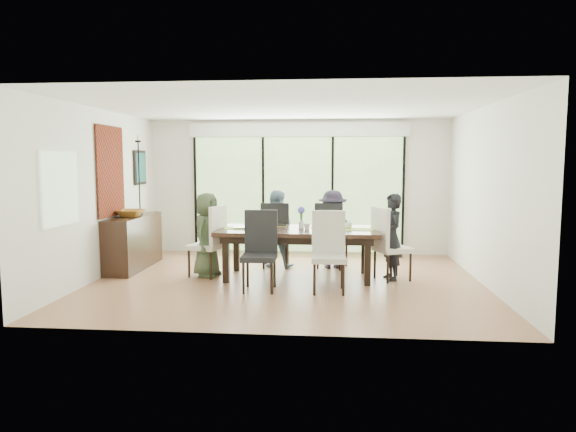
# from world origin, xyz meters

# --- Properties ---
(floor) EXTENTS (6.00, 5.00, 0.01)m
(floor) POSITION_xyz_m (0.00, 0.00, -0.01)
(floor) COLOR brown
(floor) RESTS_ON ground
(ceiling) EXTENTS (6.00, 5.00, 0.01)m
(ceiling) POSITION_xyz_m (0.00, 0.00, 2.71)
(ceiling) COLOR white
(ceiling) RESTS_ON wall_back
(wall_back) EXTENTS (6.00, 0.02, 2.70)m
(wall_back) POSITION_xyz_m (0.00, 2.51, 1.35)
(wall_back) COLOR silver
(wall_back) RESTS_ON floor
(wall_front) EXTENTS (6.00, 0.02, 2.70)m
(wall_front) POSITION_xyz_m (0.00, -2.51, 1.35)
(wall_front) COLOR white
(wall_front) RESTS_ON floor
(wall_left) EXTENTS (0.02, 5.00, 2.70)m
(wall_left) POSITION_xyz_m (-3.01, 0.00, 1.35)
(wall_left) COLOR beige
(wall_left) RESTS_ON floor
(wall_right) EXTENTS (0.02, 5.00, 2.70)m
(wall_right) POSITION_xyz_m (3.01, 0.00, 1.35)
(wall_right) COLOR beige
(wall_right) RESTS_ON floor
(glass_doors) EXTENTS (4.20, 0.02, 2.30)m
(glass_doors) POSITION_xyz_m (0.00, 2.47, 1.20)
(glass_doors) COLOR #598C3F
(glass_doors) RESTS_ON wall_back
(blinds_header) EXTENTS (4.40, 0.06, 0.28)m
(blinds_header) POSITION_xyz_m (0.00, 2.46, 2.50)
(blinds_header) COLOR white
(blinds_header) RESTS_ON wall_back
(mullion_a) EXTENTS (0.05, 0.04, 2.30)m
(mullion_a) POSITION_xyz_m (-2.10, 2.46, 1.20)
(mullion_a) COLOR black
(mullion_a) RESTS_ON wall_back
(mullion_b) EXTENTS (0.05, 0.04, 2.30)m
(mullion_b) POSITION_xyz_m (-0.70, 2.46, 1.20)
(mullion_b) COLOR black
(mullion_b) RESTS_ON wall_back
(mullion_c) EXTENTS (0.05, 0.04, 2.30)m
(mullion_c) POSITION_xyz_m (0.70, 2.46, 1.20)
(mullion_c) COLOR black
(mullion_c) RESTS_ON wall_back
(mullion_d) EXTENTS (0.05, 0.04, 2.30)m
(mullion_d) POSITION_xyz_m (2.10, 2.46, 1.20)
(mullion_d) COLOR black
(mullion_d) RESTS_ON wall_back
(side_window) EXTENTS (0.02, 0.90, 1.00)m
(side_window) POSITION_xyz_m (-2.97, -1.20, 1.50)
(side_window) COLOR #8CAD7F
(side_window) RESTS_ON wall_left
(deck) EXTENTS (6.00, 1.80, 0.10)m
(deck) POSITION_xyz_m (0.00, 3.40, -0.05)
(deck) COLOR brown
(deck) RESTS_ON ground
(rail_top) EXTENTS (6.00, 0.08, 0.06)m
(rail_top) POSITION_xyz_m (0.00, 4.20, 0.55)
(rail_top) COLOR brown
(rail_top) RESTS_ON deck
(foliage_left) EXTENTS (3.20, 3.20, 3.20)m
(foliage_left) POSITION_xyz_m (-1.80, 5.20, 1.44)
(foliage_left) COLOR #14380F
(foliage_left) RESTS_ON ground
(foliage_mid) EXTENTS (4.00, 4.00, 4.00)m
(foliage_mid) POSITION_xyz_m (0.40, 5.80, 1.80)
(foliage_mid) COLOR #14380F
(foliage_mid) RESTS_ON ground
(foliage_right) EXTENTS (2.80, 2.80, 2.80)m
(foliage_right) POSITION_xyz_m (2.20, 5.00, 1.26)
(foliage_right) COLOR #14380F
(foliage_right) RESTS_ON ground
(foliage_far) EXTENTS (3.60, 3.60, 3.60)m
(foliage_far) POSITION_xyz_m (-0.60, 6.50, 1.62)
(foliage_far) COLOR #14380F
(foliage_far) RESTS_ON ground
(table_top) EXTENTS (2.54, 1.17, 0.06)m
(table_top) POSITION_xyz_m (0.16, 0.25, 0.76)
(table_top) COLOR black
(table_top) RESTS_ON floor
(table_apron) EXTENTS (2.33, 0.95, 0.11)m
(table_apron) POSITION_xyz_m (0.16, 0.25, 0.67)
(table_apron) COLOR black
(table_apron) RESTS_ON floor
(table_leg_fl) EXTENTS (0.10, 0.10, 0.73)m
(table_leg_fl) POSITION_xyz_m (-0.92, -0.18, 0.37)
(table_leg_fl) COLOR black
(table_leg_fl) RESTS_ON floor
(table_leg_fr) EXTENTS (0.10, 0.10, 0.73)m
(table_leg_fr) POSITION_xyz_m (1.24, -0.18, 0.37)
(table_leg_fr) COLOR black
(table_leg_fr) RESTS_ON floor
(table_leg_bl) EXTENTS (0.10, 0.10, 0.73)m
(table_leg_bl) POSITION_xyz_m (-0.92, 0.68, 0.37)
(table_leg_bl) COLOR black
(table_leg_bl) RESTS_ON floor
(table_leg_br) EXTENTS (0.10, 0.10, 0.73)m
(table_leg_br) POSITION_xyz_m (1.24, 0.68, 0.37)
(table_leg_br) COLOR black
(table_leg_br) RESTS_ON floor
(chair_left_end) EXTENTS (0.61, 0.61, 1.17)m
(chair_left_end) POSITION_xyz_m (-1.34, 0.25, 0.58)
(chair_left_end) COLOR white
(chair_left_end) RESTS_ON floor
(chair_right_end) EXTENTS (0.65, 0.65, 1.17)m
(chair_right_end) POSITION_xyz_m (1.66, 0.25, 0.58)
(chair_right_end) COLOR silver
(chair_right_end) RESTS_ON floor
(chair_far_left) EXTENTS (0.50, 0.50, 1.17)m
(chair_far_left) POSITION_xyz_m (-0.29, 1.10, 0.58)
(chair_far_left) COLOR black
(chair_far_left) RESTS_ON floor
(chair_far_right) EXTENTS (0.61, 0.61, 1.17)m
(chair_far_right) POSITION_xyz_m (0.71, 1.10, 0.58)
(chair_far_right) COLOR black
(chair_far_right) RESTS_ON floor
(chair_near_left) EXTENTS (0.49, 0.49, 1.17)m
(chair_near_left) POSITION_xyz_m (-0.34, -0.62, 0.58)
(chair_near_left) COLOR black
(chair_near_left) RESTS_ON floor
(chair_near_right) EXTENTS (0.50, 0.50, 1.17)m
(chair_near_right) POSITION_xyz_m (0.66, -0.62, 0.58)
(chair_near_right) COLOR beige
(chair_near_right) RESTS_ON floor
(person_left_end) EXTENTS (0.52, 0.71, 1.37)m
(person_left_end) POSITION_xyz_m (-1.32, 0.25, 0.68)
(person_left_end) COLOR #3E4E34
(person_left_end) RESTS_ON floor
(person_right_end) EXTENTS (0.53, 0.71, 1.37)m
(person_right_end) POSITION_xyz_m (1.64, 0.25, 0.68)
(person_right_end) COLOR black
(person_right_end) RESTS_ON floor
(person_far_left) EXTENTS (0.69, 0.50, 1.37)m
(person_far_left) POSITION_xyz_m (-0.29, 1.08, 0.68)
(person_far_left) COLOR #779AAC
(person_far_left) RESTS_ON floor
(person_far_right) EXTENTS (0.72, 0.54, 1.37)m
(person_far_right) POSITION_xyz_m (0.71, 1.08, 0.68)
(person_far_right) COLOR #221D2C
(person_far_right) RESTS_ON floor
(placemat_left) EXTENTS (0.47, 0.34, 0.01)m
(placemat_left) POSITION_xyz_m (-0.79, 0.25, 0.80)
(placemat_left) COLOR #93B03F
(placemat_left) RESTS_ON table_top
(placemat_right) EXTENTS (0.47, 0.34, 0.01)m
(placemat_right) POSITION_xyz_m (1.11, 0.25, 0.80)
(placemat_right) COLOR #88AB3D
(placemat_right) RESTS_ON table_top
(placemat_far_l) EXTENTS (0.47, 0.34, 0.01)m
(placemat_far_l) POSITION_xyz_m (-0.29, 0.65, 0.80)
(placemat_far_l) COLOR #92AB3D
(placemat_far_l) RESTS_ON table_top
(placemat_far_r) EXTENTS (0.47, 0.34, 0.01)m
(placemat_far_r) POSITION_xyz_m (0.71, 0.65, 0.80)
(placemat_far_r) COLOR #94C646
(placemat_far_r) RESTS_ON table_top
(placemat_paper) EXTENTS (0.47, 0.34, 0.01)m
(placemat_paper) POSITION_xyz_m (-0.39, -0.05, 0.80)
(placemat_paper) COLOR white
(placemat_paper) RESTS_ON table_top
(tablet_far_l) EXTENTS (0.28, 0.19, 0.01)m
(tablet_far_l) POSITION_xyz_m (-0.19, 0.60, 0.81)
(tablet_far_l) COLOR black
(tablet_far_l) RESTS_ON table_top
(tablet_far_r) EXTENTS (0.25, 0.18, 0.01)m
(tablet_far_r) POSITION_xyz_m (0.66, 0.60, 0.81)
(tablet_far_r) COLOR black
(tablet_far_r) RESTS_ON table_top
(papers) EXTENTS (0.32, 0.23, 0.00)m
(papers) POSITION_xyz_m (0.86, 0.20, 0.80)
(papers) COLOR white
(papers) RESTS_ON table_top
(platter_base) EXTENTS (0.28, 0.28, 0.03)m
(platter_base) POSITION_xyz_m (-0.39, -0.05, 0.81)
(platter_base) COLOR white
(platter_base) RESTS_ON table_top
(platter_snacks) EXTENTS (0.21, 0.21, 0.01)m
(platter_snacks) POSITION_xyz_m (-0.39, -0.05, 0.83)
(platter_snacks) COLOR #CC5118
(platter_snacks) RESTS_ON table_top
(vase) EXTENTS (0.08, 0.08, 0.13)m
(vase) POSITION_xyz_m (0.21, 0.30, 0.86)
(vase) COLOR silver
(vase) RESTS_ON table_top
(hyacinth_stems) EXTENTS (0.04, 0.04, 0.17)m
(hyacinth_stems) POSITION_xyz_m (0.21, 0.30, 0.99)
(hyacinth_stems) COLOR #337226
(hyacinth_stems) RESTS_ON table_top
(hyacinth_blooms) EXTENTS (0.12, 0.12, 0.12)m
(hyacinth_blooms) POSITION_xyz_m (0.21, 0.30, 1.09)
(hyacinth_blooms) COLOR #545BD3
(hyacinth_blooms) RESTS_ON table_top
(laptop) EXTENTS (0.37, 0.26, 0.03)m
(laptop) POSITION_xyz_m (-0.69, 0.15, 0.81)
(laptop) COLOR silver
(laptop) RESTS_ON table_top
(cup_a) EXTENTS (0.17, 0.17, 0.10)m
(cup_a) POSITION_xyz_m (-0.54, 0.40, 0.85)
(cup_a) COLOR white
(cup_a) RESTS_ON table_top
(cup_b) EXTENTS (0.15, 0.15, 0.10)m
(cup_b) POSITION_xyz_m (0.31, 0.15, 0.84)
(cup_b) COLOR white
(cup_b) RESTS_ON table_top
(cup_c) EXTENTS (0.15, 0.15, 0.10)m
(cup_c) POSITION_xyz_m (0.96, 0.35, 0.85)
(cup_c) COLOR white
(cup_c) RESTS_ON table_top
(book) EXTENTS (0.26, 0.29, 0.02)m
(book) POSITION_xyz_m (0.41, 0.30, 0.80)
(book) COLOR white
(book) RESTS_ON table_top
(sideboard) EXTENTS (0.46, 1.64, 0.92)m
(sideboard) POSITION_xyz_m (-2.76, 0.75, 0.46)
(sideboard) COLOR black
(sideboard) RESTS_ON floor
(bowl) EXTENTS (0.49, 0.49, 0.12)m
(bowl) POSITION_xyz_m (-2.76, 0.65, 0.98)
(bowl) COLOR #92621F
(bowl) RESTS_ON sideboard
(candlestick_base) EXTENTS (0.10, 0.10, 0.04)m
(candlestick_base) POSITION_xyz_m (-2.76, 1.10, 0.94)
(candlestick_base) COLOR black
(candlestick_base) RESTS_ON sideboard
(candlestick_shaft) EXTENTS (0.02, 0.02, 1.28)m
(candlestick_shaft) POSITION_xyz_m (-2.76, 1.10, 1.59)
(candlestick_shaft) COLOR black
(candlestick_shaft) RESTS_ON sideboard
(candlestick_pan) EXTENTS (0.10, 0.10, 0.03)m
(candlestick_pan) POSITION_xyz_m (-2.76, 1.10, 2.22)
(candlestick_pan) COLOR black
(candlestick_pan) RESTS_ON sideboard
(candle) EXTENTS (0.04, 0.04, 0.10)m
(candle) POSITION_xyz_m (-2.76, 1.10, 2.28)
(candle) COLOR silver
(candle) RESTS_ON sideboard
(tapestry) EXTENTS (0.02, 1.00, 1.50)m
(tapestry) POSITION_xyz_m (-2.97, 0.40, 1.70)
(tapestry) COLOR maroon
(tapestry) RESTS_ON wall_left
(art_frame) EXTENTS (0.03, 0.55, 0.65)m
(art_frame) POSITION_xyz_m (-2.97, 1.70, 1.75)
(art_frame) COLOR black
(art_frame) RESTS_ON wall_left
(art_canvas) EXTENTS (0.01, 0.45, 0.55)m
(art_canvas) POSITION_xyz_m (-2.95, 1.70, 1.75)
(art_canvas) COLOR #164846
(art_canvas) RESTS_ON wall_left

